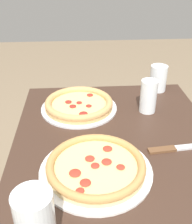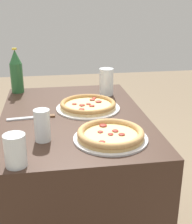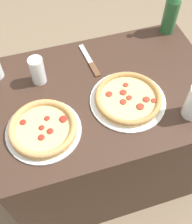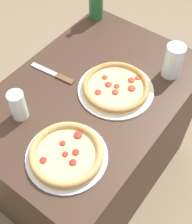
% 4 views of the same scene
% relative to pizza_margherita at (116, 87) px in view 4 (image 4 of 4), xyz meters
% --- Properties ---
extents(ground_plane, '(8.00, 8.00, 0.00)m').
position_rel_pizza_margherita_xyz_m(ground_plane, '(0.07, -0.08, -0.79)').
color(ground_plane, '#847056').
extents(table, '(1.00, 0.68, 0.78)m').
position_rel_pizza_margherita_xyz_m(table, '(0.07, -0.08, -0.41)').
color(table, '#3D281E').
rests_on(table, ground_plane).
extents(pizza_margherita, '(0.32, 0.32, 0.04)m').
position_rel_pizza_margherita_xyz_m(pizza_margherita, '(0.00, 0.00, 0.00)').
color(pizza_margherita, white).
rests_on(pizza_margherita, table).
extents(pizza_salami, '(0.30, 0.30, 0.04)m').
position_rel_pizza_margherita_xyz_m(pizza_salami, '(0.37, 0.04, 0.00)').
color(pizza_salami, silver).
rests_on(pizza_salami, table).
extents(glass_red_wine, '(0.08, 0.08, 0.15)m').
position_rel_pizza_margherita_xyz_m(glass_red_wine, '(-0.22, 0.13, 0.05)').
color(glass_red_wine, white).
rests_on(glass_red_wine, table).
extents(glass_mango_juice, '(0.06, 0.06, 0.13)m').
position_rel_pizza_margherita_xyz_m(glass_mango_juice, '(0.33, -0.22, 0.04)').
color(glass_mango_juice, white).
rests_on(glass_mango_juice, table).
extents(knife, '(0.05, 0.22, 0.01)m').
position_rel_pizza_margherita_xyz_m(knife, '(0.09, -0.27, -0.02)').
color(knife, brown).
rests_on(knife, table).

